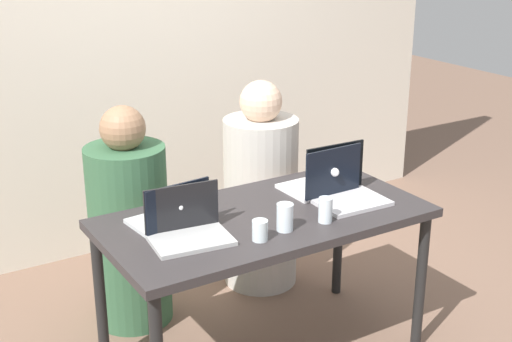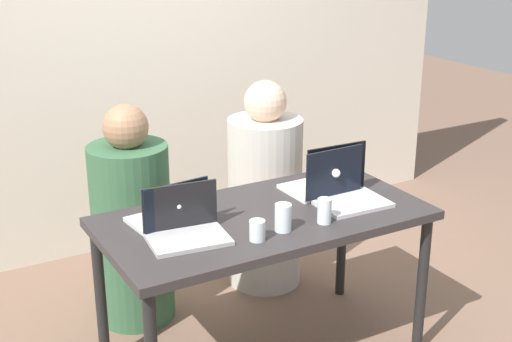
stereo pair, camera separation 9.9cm
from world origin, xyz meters
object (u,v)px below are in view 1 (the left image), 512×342
(laptop_back_right, at_px, (322,182))
(water_glass_left, at_px, (260,232))
(person_on_right, at_px, (261,196))
(person_on_left, at_px, (129,228))
(laptop_front_left, at_px, (188,229))
(water_glass_right, at_px, (325,211))
(laptop_back_left, at_px, (170,215))
(laptop_front_right, at_px, (344,189))
(water_glass_center, at_px, (285,219))

(laptop_back_right, xyz_separation_m, water_glass_left, (-0.53, -0.30, -0.02))
(person_on_right, relative_size, laptop_back_right, 3.70)
(person_on_left, xyz_separation_m, water_glass_left, (0.23, -0.87, 0.27))
(person_on_left, bearing_deg, laptop_front_left, 89.98)
(person_on_right, relative_size, water_glass_right, 10.59)
(person_on_right, bearing_deg, laptop_back_left, 26.22)
(laptop_back_left, bearing_deg, laptop_front_right, 163.32)
(person_on_right, xyz_separation_m, water_glass_right, (-0.21, -0.86, 0.27))
(water_glass_left, bearing_deg, laptop_back_left, 127.29)
(water_glass_left, bearing_deg, person_on_right, 58.02)
(laptop_front_right, height_order, laptop_back_right, laptop_front_right)
(laptop_back_right, height_order, water_glass_center, laptop_back_right)
(person_on_right, relative_size, laptop_front_right, 3.59)
(water_glass_left, bearing_deg, water_glass_center, 11.56)
(laptop_front_right, xyz_separation_m, water_glass_center, (-0.42, -0.14, -0.00))
(laptop_front_right, xyz_separation_m, water_glass_left, (-0.56, -0.17, -0.02))
(person_on_right, distance_m, laptop_back_left, 1.00)
(person_on_right, relative_size, laptop_front_left, 3.41)
(water_glass_left, bearing_deg, laptop_back_right, 29.46)
(water_glass_right, height_order, water_glass_center, water_glass_center)
(person_on_left, bearing_deg, person_on_right, -178.86)
(laptop_front_left, relative_size, water_glass_left, 3.97)
(laptop_front_right, distance_m, laptop_back_right, 0.14)
(water_glass_right, bearing_deg, person_on_right, 76.40)
(person_on_left, height_order, laptop_back_right, person_on_left)
(laptop_back_right, bearing_deg, laptop_back_left, -2.95)
(person_on_left, height_order, water_glass_right, person_on_left)
(person_on_left, xyz_separation_m, laptop_front_left, (-0.01, -0.71, 0.28))
(water_glass_left, bearing_deg, water_glass_right, 1.67)
(water_glass_left, distance_m, water_glass_center, 0.14)
(person_on_right, xyz_separation_m, water_glass_center, (-0.40, -0.84, 0.27))
(person_on_left, bearing_deg, laptop_back_right, 144.06)
(person_on_left, height_order, water_glass_center, person_on_left)
(laptop_back_right, bearing_deg, water_glass_left, 28.36)
(person_on_left, relative_size, laptop_front_left, 3.32)
(laptop_back_left, bearing_deg, person_on_left, -97.41)
(laptop_front_right, bearing_deg, water_glass_left, -161.57)
(person_on_left, bearing_deg, laptop_front_right, 139.34)
(person_on_right, bearing_deg, water_glass_center, 55.89)
(water_glass_right, bearing_deg, laptop_front_right, 34.66)
(laptop_back_right, height_order, water_glass_right, laptop_back_right)
(laptop_front_right, distance_m, laptop_front_left, 0.81)
(person_on_left, relative_size, water_glass_right, 10.31)
(person_on_left, height_order, laptop_front_left, person_on_left)
(laptop_back_right, distance_m, water_glass_center, 0.47)
(water_glass_right, bearing_deg, laptop_back_left, 151.66)
(person_on_right, bearing_deg, person_on_left, -8.49)
(water_glass_left, bearing_deg, laptop_front_right, 16.44)
(person_on_left, height_order, laptop_front_right, person_on_left)
(water_glass_right, xyz_separation_m, water_glass_left, (-0.34, -0.01, -0.01))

